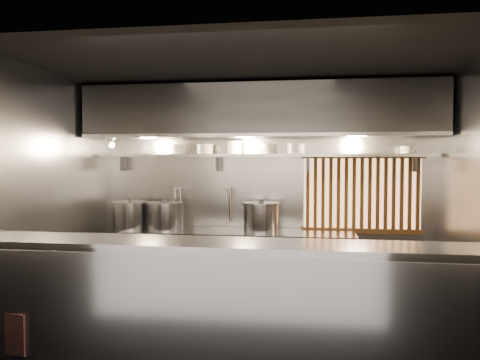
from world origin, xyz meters
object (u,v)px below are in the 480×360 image
(stock_pot_right, at_px, (261,217))
(heat_lamp, at_px, (110,141))
(pendant_bulb, at_px, (253,149))
(stock_pot_mid, at_px, (166,216))
(stock_pot_left, at_px, (130,215))

(stock_pot_right, bearing_deg, heat_lamp, -171.23)
(pendant_bulb, bearing_deg, stock_pot_mid, -175.23)
(stock_pot_mid, bearing_deg, pendant_bulb, 4.77)
(stock_pot_left, bearing_deg, pendant_bulb, 3.33)
(stock_pot_mid, distance_m, stock_pot_right, 1.27)
(stock_pot_right, bearing_deg, stock_pot_left, -178.67)
(heat_lamp, bearing_deg, pendant_bulb, 11.00)
(stock_pot_left, bearing_deg, stock_pot_mid, -0.05)
(pendant_bulb, bearing_deg, stock_pot_left, -176.67)
(stock_pot_right, bearing_deg, pendant_bulb, 153.34)
(heat_lamp, height_order, stock_pot_mid, heat_lamp)
(pendant_bulb, xyz_separation_m, stock_pot_mid, (-1.15, -0.10, -0.88))
(stock_pot_left, bearing_deg, heat_lamp, -120.24)
(stock_pot_mid, height_order, stock_pot_right, stock_pot_right)
(pendant_bulb, distance_m, stock_pot_left, 1.87)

